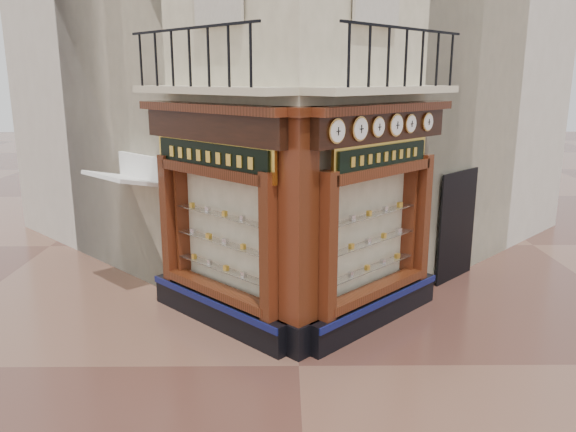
{
  "coord_description": "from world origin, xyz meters",
  "views": [
    {
      "loc": [
        -0.24,
        -7.98,
        4.38
      ],
      "look_at": [
        -0.15,
        2.0,
        1.93
      ],
      "focal_mm": 35.0,
      "sensor_mm": 36.0,
      "label": 1
    }
  ],
  "objects_px": {
    "clock_a": "(337,131)",
    "clock_d": "(396,125)",
    "clock_f": "(427,122)",
    "signboard_left": "(211,156)",
    "clock_c": "(378,127)",
    "clock_e": "(410,124)",
    "signboard_right": "(383,156)",
    "clock_b": "(360,129)",
    "corner_pilaster": "(298,238)",
    "awning": "(129,289)"
  },
  "relations": [
    {
      "from": "clock_c",
      "to": "signboard_left",
      "type": "height_order",
      "value": "clock_c"
    },
    {
      "from": "clock_f",
      "to": "clock_c",
      "type": "bearing_deg",
      "value": 180.0
    },
    {
      "from": "clock_f",
      "to": "signboard_left",
      "type": "bearing_deg",
      "value": 146.25
    },
    {
      "from": "corner_pilaster",
      "to": "clock_f",
      "type": "height_order",
      "value": "corner_pilaster"
    },
    {
      "from": "clock_c",
      "to": "signboard_left",
      "type": "distance_m",
      "value": 2.83
    },
    {
      "from": "clock_d",
      "to": "awning",
      "type": "relative_size",
      "value": 0.24
    },
    {
      "from": "clock_b",
      "to": "clock_f",
      "type": "height_order",
      "value": "clock_b"
    },
    {
      "from": "corner_pilaster",
      "to": "clock_c",
      "type": "relative_size",
      "value": 11.79
    },
    {
      "from": "corner_pilaster",
      "to": "awning",
      "type": "xyz_separation_m",
      "value": [
        -3.54,
        2.83,
        -1.95
      ]
    },
    {
      "from": "clock_e",
      "to": "awning",
      "type": "height_order",
      "value": "clock_e"
    },
    {
      "from": "signboard_left",
      "to": "signboard_right",
      "type": "xyz_separation_m",
      "value": [
        2.92,
        -0.0,
        0.0
      ]
    },
    {
      "from": "clock_a",
      "to": "clock_b",
      "type": "distance_m",
      "value": 0.57
    },
    {
      "from": "clock_f",
      "to": "signboard_right",
      "type": "bearing_deg",
      "value": 174.7
    },
    {
      "from": "clock_c",
      "to": "corner_pilaster",
      "type": "bearing_deg",
      "value": 163.25
    },
    {
      "from": "clock_b",
      "to": "clock_e",
      "type": "bearing_deg",
      "value": -0.0
    },
    {
      "from": "clock_c",
      "to": "signboard_right",
      "type": "distance_m",
      "value": 0.63
    },
    {
      "from": "awning",
      "to": "signboard_left",
      "type": "bearing_deg",
      "value": -176.19
    },
    {
      "from": "clock_c",
      "to": "signboard_left",
      "type": "relative_size",
      "value": 0.15
    },
    {
      "from": "awning",
      "to": "clock_c",
      "type": "bearing_deg",
      "value": -158.74
    },
    {
      "from": "clock_a",
      "to": "clock_b",
      "type": "bearing_deg",
      "value": -0.0
    },
    {
      "from": "awning",
      "to": "signboard_right",
      "type": "height_order",
      "value": "signboard_right"
    },
    {
      "from": "clock_b",
      "to": "clock_c",
      "type": "distance_m",
      "value": 0.48
    },
    {
      "from": "clock_f",
      "to": "signboard_right",
      "type": "height_order",
      "value": "clock_f"
    },
    {
      "from": "clock_c",
      "to": "clock_a",
      "type": "bearing_deg",
      "value": 180.0
    },
    {
      "from": "signboard_right",
      "to": "signboard_left",
      "type": "bearing_deg",
      "value": 135.0
    },
    {
      "from": "clock_c",
      "to": "clock_f",
      "type": "bearing_deg",
      "value": -0.0
    },
    {
      "from": "clock_e",
      "to": "signboard_left",
      "type": "xyz_separation_m",
      "value": [
        -3.44,
        -0.36,
        -0.52
      ]
    },
    {
      "from": "corner_pilaster",
      "to": "signboard_left",
      "type": "distance_m",
      "value": 2.12
    },
    {
      "from": "clock_b",
      "to": "clock_a",
      "type": "bearing_deg",
      "value": 180.0
    },
    {
      "from": "awning",
      "to": "signboard_right",
      "type": "xyz_separation_m",
      "value": [
        5.0,
        -1.82,
        3.1
      ]
    },
    {
      "from": "corner_pilaster",
      "to": "clock_f",
      "type": "relative_size",
      "value": 11.96
    },
    {
      "from": "clock_a",
      "to": "signboard_left",
      "type": "xyz_separation_m",
      "value": [
        -2.02,
        1.05,
        -0.52
      ]
    },
    {
      "from": "clock_b",
      "to": "clock_c",
      "type": "bearing_deg",
      "value": 0.0
    },
    {
      "from": "clock_b",
      "to": "clock_c",
      "type": "height_order",
      "value": "clock_b"
    },
    {
      "from": "corner_pilaster",
      "to": "signboard_right",
      "type": "relative_size",
      "value": 2.1
    },
    {
      "from": "corner_pilaster",
      "to": "clock_c",
      "type": "bearing_deg",
      "value": -16.75
    },
    {
      "from": "clock_a",
      "to": "clock_c",
      "type": "distance_m",
      "value": 1.05
    },
    {
      "from": "signboard_left",
      "to": "clock_a",
      "type": "bearing_deg",
      "value": -162.51
    },
    {
      "from": "corner_pilaster",
      "to": "clock_d",
      "type": "relative_size",
      "value": 10.36
    },
    {
      "from": "clock_a",
      "to": "awning",
      "type": "relative_size",
      "value": 0.24
    },
    {
      "from": "clock_b",
      "to": "clock_d",
      "type": "bearing_deg",
      "value": 0.0
    },
    {
      "from": "corner_pilaster",
      "to": "clock_a",
      "type": "relative_size",
      "value": 10.52
    },
    {
      "from": "clock_a",
      "to": "clock_d",
      "type": "relative_size",
      "value": 0.99
    },
    {
      "from": "clock_d",
      "to": "awning",
      "type": "xyz_separation_m",
      "value": [
        -5.21,
        1.77,
        -3.62
      ]
    },
    {
      "from": "clock_a",
      "to": "clock_e",
      "type": "xyz_separation_m",
      "value": [
        1.42,
        1.42,
        0.0
      ]
    },
    {
      "from": "clock_a",
      "to": "clock_e",
      "type": "bearing_deg",
      "value": -0.0
    },
    {
      "from": "awning",
      "to": "clock_d",
      "type": "bearing_deg",
      "value": -153.73
    },
    {
      "from": "signboard_right",
      "to": "corner_pilaster",
      "type": "bearing_deg",
      "value": 169.75
    },
    {
      "from": "clock_e",
      "to": "signboard_right",
      "type": "bearing_deg",
      "value": 169.99
    },
    {
      "from": "clock_b",
      "to": "signboard_right",
      "type": "xyz_separation_m",
      "value": [
        0.5,
        0.65,
        -0.52
      ]
    }
  ]
}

